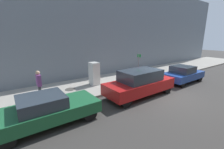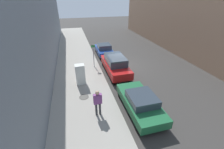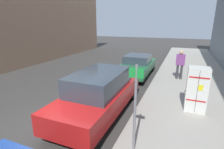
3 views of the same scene
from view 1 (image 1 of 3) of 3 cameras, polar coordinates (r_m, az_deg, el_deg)
The scene contains 10 objects.
ground_plane at distance 10.65m, azimuth 20.06°, elevation -7.61°, with size 80.00×80.00×0.00m, color #383533.
sidewalk_slab at distance 13.55m, azimuth 4.00°, elevation -1.77°, with size 4.45×44.00×0.15m, color #9E998E.
building_facade_near at distance 15.79m, azimuth -3.87°, elevation 16.91°, with size 2.29×39.60×9.09m, color slate.
discarded_refrigerator at distance 11.69m, azimuth -6.79°, elevation 0.36°, with size 0.76×0.63×1.75m.
manhole_cover at distance 11.14m, azimuth -15.67°, elevation -5.44°, with size 0.70×0.70×0.02m, color #47443F.
street_sign_post at distance 12.20m, azimuth 10.05°, elevation 3.11°, with size 0.36×0.07×2.39m.
pedestrian_walking_far at distance 9.70m, azimuth -26.06°, elevation -2.93°, with size 0.51×0.24×1.77m.
parked_sedan_green at distance 7.29m, azimuth -23.61°, elevation -12.13°, with size 1.86×4.40×1.38m.
parked_suv_red at distance 9.93m, azimuth 10.62°, elevation -3.10°, with size 1.86×4.88×1.73m.
parked_hatchback_blue at distance 14.08m, azimuth 25.43°, elevation 0.18°, with size 1.78×3.85×1.42m.
Camera 1 is at (5.42, -8.34, 3.81)m, focal length 24.00 mm.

